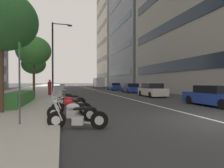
{
  "coord_description": "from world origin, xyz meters",
  "views": [
    {
      "loc": [
        -6.14,
        6.2,
        1.63
      ],
      "look_at": [
        12.15,
        1.27,
        1.4
      ],
      "focal_mm": 29.95,
      "sensor_mm": 36.0,
      "label": 1
    }
  ],
  "objects_px": {
    "parking_sign_by_curb": "(20,75)",
    "motorcycle_far_end_row": "(71,111)",
    "motorcycle_second_in_row": "(77,117)",
    "car_lead_in_lane": "(131,88)",
    "street_tree_mid_sidewalk": "(34,64)",
    "motorcycle_by_sign_pole": "(70,101)",
    "street_tree_far_plaza": "(34,51)",
    "car_far_down_avenue": "(114,87)",
    "motorcycle_mid_row": "(71,107)",
    "delivery_van_ahead": "(99,83)",
    "pedestrian_on_plaza": "(50,87)",
    "car_following_behind": "(152,90)",
    "street_lamp_with_banners": "(56,52)",
    "car_mid_block_traffic": "(214,96)",
    "street_tree_by_lamp_post": "(1,21)"
  },
  "relations": [
    {
      "from": "motorcycle_mid_row",
      "to": "car_mid_block_traffic",
      "type": "height_order",
      "value": "car_mid_block_traffic"
    },
    {
      "from": "street_lamp_with_banners",
      "to": "street_tree_mid_sidewalk",
      "type": "relative_size",
      "value": 1.51
    },
    {
      "from": "street_tree_far_plaza",
      "to": "street_lamp_with_banners",
      "type": "bearing_deg",
      "value": -35.6
    },
    {
      "from": "motorcycle_second_in_row",
      "to": "car_lead_in_lane",
      "type": "height_order",
      "value": "car_lead_in_lane"
    },
    {
      "from": "car_lead_in_lane",
      "to": "car_far_down_avenue",
      "type": "relative_size",
      "value": 0.97
    },
    {
      "from": "street_tree_mid_sidewalk",
      "to": "delivery_van_ahead",
      "type": "bearing_deg",
      "value": -32.56
    },
    {
      "from": "motorcycle_by_sign_pole",
      "to": "street_tree_far_plaza",
      "type": "distance_m",
      "value": 8.62
    },
    {
      "from": "motorcycle_by_sign_pole",
      "to": "car_lead_in_lane",
      "type": "height_order",
      "value": "motorcycle_by_sign_pole"
    },
    {
      "from": "motorcycle_mid_row",
      "to": "street_tree_mid_sidewalk",
      "type": "xyz_separation_m",
      "value": [
        18.4,
        4.13,
        3.63
      ]
    },
    {
      "from": "motorcycle_mid_row",
      "to": "car_mid_block_traffic",
      "type": "xyz_separation_m",
      "value": [
        1.09,
        -9.44,
        0.23
      ]
    },
    {
      "from": "motorcycle_far_end_row",
      "to": "street_lamp_with_banners",
      "type": "relative_size",
      "value": 0.26
    },
    {
      "from": "street_tree_by_lamp_post",
      "to": "street_tree_far_plaza",
      "type": "relative_size",
      "value": 1.03
    },
    {
      "from": "delivery_van_ahead",
      "to": "motorcycle_by_sign_pole",
      "type": "bearing_deg",
      "value": 166.09
    },
    {
      "from": "motorcycle_second_in_row",
      "to": "street_tree_mid_sidewalk",
      "type": "bearing_deg",
      "value": -63.24
    },
    {
      "from": "car_mid_block_traffic",
      "to": "car_far_down_avenue",
      "type": "distance_m",
      "value": 24.57
    },
    {
      "from": "motorcycle_second_in_row",
      "to": "motorcycle_by_sign_pole",
      "type": "xyz_separation_m",
      "value": [
        5.32,
        0.01,
        0.04
      ]
    },
    {
      "from": "motorcycle_second_in_row",
      "to": "street_lamp_with_banners",
      "type": "distance_m",
      "value": 15.63
    },
    {
      "from": "street_tree_mid_sidewalk",
      "to": "pedestrian_on_plaza",
      "type": "distance_m",
      "value": 6.76
    },
    {
      "from": "car_lead_in_lane",
      "to": "delivery_van_ahead",
      "type": "distance_m",
      "value": 21.77
    },
    {
      "from": "motorcycle_second_in_row",
      "to": "parking_sign_by_curb",
      "type": "distance_m",
      "value": 2.47
    },
    {
      "from": "car_mid_block_traffic",
      "to": "car_lead_in_lane",
      "type": "relative_size",
      "value": 1.04
    },
    {
      "from": "motorcycle_far_end_row",
      "to": "street_lamp_with_banners",
      "type": "height_order",
      "value": "street_lamp_with_banners"
    },
    {
      "from": "parking_sign_by_curb",
      "to": "street_lamp_with_banners",
      "type": "bearing_deg",
      "value": -3.07
    },
    {
      "from": "parking_sign_by_curb",
      "to": "motorcycle_far_end_row",
      "type": "bearing_deg",
      "value": -68.94
    },
    {
      "from": "car_following_behind",
      "to": "pedestrian_on_plaza",
      "type": "distance_m",
      "value": 11.43
    },
    {
      "from": "motorcycle_mid_row",
      "to": "street_lamp_with_banners",
      "type": "bearing_deg",
      "value": -58.03
    },
    {
      "from": "motorcycle_far_end_row",
      "to": "delivery_van_ahead",
      "type": "bearing_deg",
      "value": -76.26
    },
    {
      "from": "street_lamp_with_banners",
      "to": "street_tree_far_plaza",
      "type": "xyz_separation_m",
      "value": [
        -2.63,
        1.88,
        -0.39
      ]
    },
    {
      "from": "parking_sign_by_curb",
      "to": "motorcycle_by_sign_pole",
      "type": "bearing_deg",
      "value": -21.98
    },
    {
      "from": "motorcycle_mid_row",
      "to": "street_tree_by_lamp_post",
      "type": "relative_size",
      "value": 0.32
    },
    {
      "from": "motorcycle_mid_row",
      "to": "motorcycle_second_in_row",
      "type": "bearing_deg",
      "value": 118.76
    },
    {
      "from": "car_mid_block_traffic",
      "to": "parking_sign_by_curb",
      "type": "xyz_separation_m",
      "value": [
        -3.2,
        11.28,
        1.21
      ]
    },
    {
      "from": "street_tree_by_lamp_post",
      "to": "street_tree_mid_sidewalk",
      "type": "bearing_deg",
      "value": 2.91
    },
    {
      "from": "car_far_down_avenue",
      "to": "street_tree_by_lamp_post",
      "type": "height_order",
      "value": "street_tree_by_lamp_post"
    },
    {
      "from": "delivery_van_ahead",
      "to": "motorcycle_far_end_row",
      "type": "bearing_deg",
      "value": 167.25
    },
    {
      "from": "motorcycle_far_end_row",
      "to": "car_far_down_avenue",
      "type": "bearing_deg",
      "value": -83.06
    },
    {
      "from": "car_following_behind",
      "to": "car_far_down_avenue",
      "type": "relative_size",
      "value": 0.96
    },
    {
      "from": "street_tree_by_lamp_post",
      "to": "street_tree_far_plaza",
      "type": "distance_m",
      "value": 8.69
    },
    {
      "from": "motorcycle_second_in_row",
      "to": "pedestrian_on_plaza",
      "type": "height_order",
      "value": "pedestrian_on_plaza"
    },
    {
      "from": "motorcycle_mid_row",
      "to": "delivery_van_ahead",
      "type": "bearing_deg",
      "value": -75.93
    },
    {
      "from": "street_lamp_with_banners",
      "to": "pedestrian_on_plaza",
      "type": "relative_size",
      "value": 4.6
    },
    {
      "from": "car_lead_in_lane",
      "to": "car_far_down_avenue",
      "type": "height_order",
      "value": "car_far_down_avenue"
    },
    {
      "from": "motorcycle_mid_row",
      "to": "car_mid_block_traffic",
      "type": "relative_size",
      "value": 0.44
    },
    {
      "from": "car_following_behind",
      "to": "delivery_van_ahead",
      "type": "height_order",
      "value": "delivery_van_ahead"
    },
    {
      "from": "car_lead_in_lane",
      "to": "car_following_behind",
      "type": "bearing_deg",
      "value": 177.91
    },
    {
      "from": "parking_sign_by_curb",
      "to": "motorcycle_second_in_row",
      "type": "bearing_deg",
      "value": -107.1
    },
    {
      "from": "motorcycle_second_in_row",
      "to": "street_tree_mid_sidewalk",
      "type": "xyz_separation_m",
      "value": [
        21.1,
        4.21,
        3.63
      ]
    },
    {
      "from": "car_following_behind",
      "to": "street_tree_mid_sidewalk",
      "type": "height_order",
      "value": "street_tree_mid_sidewalk"
    },
    {
      "from": "motorcycle_far_end_row",
      "to": "street_tree_mid_sidewalk",
      "type": "distance_m",
      "value": 20.56
    },
    {
      "from": "car_far_down_avenue",
      "to": "street_tree_far_plaza",
      "type": "bearing_deg",
      "value": 141.0
    }
  ]
}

